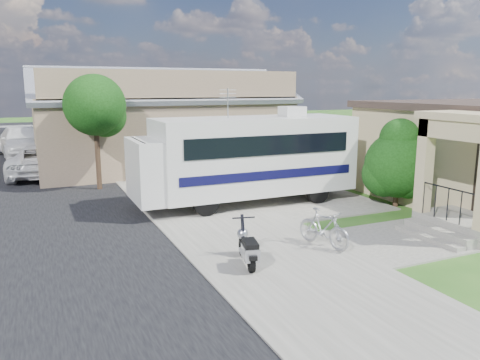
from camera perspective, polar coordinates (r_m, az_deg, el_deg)
name	(u,v)px	position (r m, az deg, el deg)	size (l,w,h in m)	color
ground	(296,243)	(12.59, 6.82, -7.68)	(120.00, 120.00, 0.00)	#1C4713
sidewalk_slab	(161,179)	(21.22, -9.59, 0.15)	(4.00, 80.00, 0.06)	#64625A
driveway_slab	(268,200)	(17.05, 3.37, -2.46)	(7.00, 6.00, 0.05)	#64625A
walk_slab	(410,239)	(13.61, 20.03, -6.73)	(4.00, 3.00, 0.05)	#64625A
warehouse	(159,127)	(25.01, -9.85, 6.35)	(12.50, 8.40, 5.04)	#7B654D
street_tree_a	(97,108)	(19.40, -16.99, 8.37)	(2.44, 2.40, 4.58)	black
street_tree_b	(74,99)	(29.33, -19.61, 9.33)	(2.44, 2.40, 4.73)	black
street_tree_c	(63,100)	(38.31, -20.76, 9.13)	(2.44, 2.40, 4.42)	black
motorhome	(247,156)	(16.31, 0.81, 2.96)	(7.77, 2.56, 3.98)	beige
shrub	(398,162)	(16.91, 18.73, 2.14)	(2.48, 2.37, 3.04)	black
scooter	(248,248)	(10.77, 0.94, -8.33)	(0.70, 1.53, 1.02)	black
bicycle	(323,230)	(12.17, 10.14, -6.05)	(0.46, 1.61, 0.97)	#9E9FA5
pickup_truck	(43,160)	(23.56, -22.89, 2.27)	(2.46, 5.34, 1.48)	silver
van	(23,142)	(30.81, -24.98, 4.25)	(2.39, 5.89, 1.71)	silver
garden_hose	(410,225)	(14.70, 20.06, -5.15)	(0.38, 0.38, 0.17)	#146618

